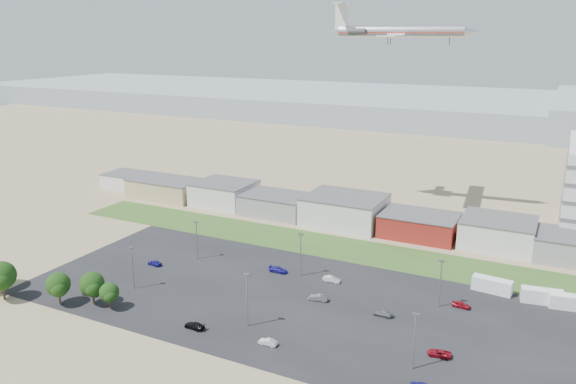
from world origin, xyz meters
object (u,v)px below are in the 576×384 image
Objects in this scene: parked_car_12 at (383,313)px; parked_car_8 at (461,305)px; parked_car_0 at (439,353)px; airliner at (400,32)px; parked_car_6 at (278,270)px; parked_car_13 at (268,342)px; parked_car_3 at (195,326)px; parked_car_10 at (90,293)px; parked_car_11 at (332,279)px; parked_car_5 at (155,263)px; box_trailer_a at (492,285)px; parked_car_7 at (318,298)px.

parked_car_8 is at bearing 130.32° from parked_car_12.
parked_car_0 is 16.00m from parked_car_12.
parked_car_6 is at bearing -103.78° from airliner.
parked_car_13 is (-14.95, -19.34, 0.02)m from parked_car_12.
parked_car_3 is 36.25m from parked_car_12.
parked_car_10 is 51.88m from parked_car_11.
parked_car_8 is (41.04, 0.98, -0.02)m from parked_car_6.
airliner is at bearing 156.34° from parked_car_5.
box_trailer_a is 37.44m from parked_car_7.
airliner is at bearing -163.14° from parked_car_12.
parked_car_8 is at bearing -93.20° from parked_car_11.
parked_car_0 is 29.57m from parked_car_13.
parked_car_8 is (43.03, 30.93, 0.02)m from parked_car_3.
box_trailer_a reaches higher than parked_car_11.
box_trailer_a is at bearing -19.57° from parked_car_8.
parked_car_5 reaches higher than parked_car_12.
parked_car_3 is 1.14× the size of parked_car_8.
parked_car_11 is at bearing 178.53° from parked_car_7.
parked_car_5 is 56.16m from parked_car_12.
parked_car_7 is 9.74m from parked_car_11.
parked_car_8 is 0.97× the size of parked_car_12.
parked_car_7 reaches higher than parked_car_6.
parked_car_10 is (-44.04, -19.34, -0.10)m from parked_car_7.
parked_car_7 reaches higher than parked_car_8.
parked_car_7 is (14.07, -9.03, 0.01)m from parked_car_6.
parked_car_10 is at bearing -145.92° from box_trailer_a.
box_trailer_a is 1.83× the size of parked_car_6.
box_trailer_a reaches higher than parked_car_7.
parked_car_13 is at bearing -122.63° from box_trailer_a.
parked_car_6 is 1.21× the size of parked_car_8.
airliner is 109.91m from parked_car_10.
parked_car_10 is 42.97m from parked_car_13.
parked_car_10 is at bearing -73.86° from parked_car_7.
box_trailer_a is 34.18m from parked_car_11.
parked_car_3 is at bearing 175.67° from parked_car_6.
parked_car_0 is at bearing -87.45° from parked_car_10.
parked_car_3 is 1.11× the size of parked_car_12.
box_trailer_a is 79.94m from airliner.
parked_car_11 is at bearing -155.51° from box_trailer_a.
box_trailer_a is at bearing 139.08° from parked_car_13.
parked_car_0 is 1.11× the size of parked_car_5.
parked_car_10 is (-1.77, -18.76, -0.06)m from parked_car_5.
parked_car_10 is 60.91m from parked_car_12.
parked_car_7 is at bearing -90.93° from airliner.
parked_car_6 is (-45.51, -11.29, -0.88)m from box_trailer_a.
parked_car_5 is at bearing -10.39° from parked_car_10.
parked_car_5 is at bearing -123.46° from airliner.
parked_car_12 is 24.45m from parked_car_13.
parked_car_5 is 18.85m from parked_car_10.
parked_car_12 is (14.92, -10.18, -0.09)m from parked_car_11.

